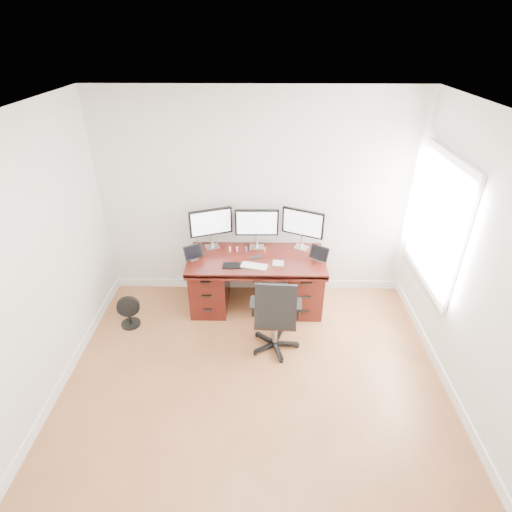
{
  "coord_description": "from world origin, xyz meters",
  "views": [
    {
      "loc": [
        0.07,
        -2.47,
        3.27
      ],
      "look_at": [
        0.0,
        1.5,
        0.95
      ],
      "focal_mm": 28.0,
      "sensor_mm": 36.0,
      "label": 1
    }
  ],
  "objects_px": {
    "monitor_center": "(257,224)",
    "keyboard": "(254,266)",
    "office_chair": "(275,327)",
    "floor_fan": "(129,312)",
    "desk": "(256,280)"
  },
  "relations": [
    {
      "from": "monitor_center",
      "to": "keyboard",
      "type": "distance_m",
      "value": 0.58
    },
    {
      "from": "office_chair",
      "to": "floor_fan",
      "type": "distance_m",
      "value": 1.84
    },
    {
      "from": "office_chair",
      "to": "floor_fan",
      "type": "height_order",
      "value": "office_chair"
    },
    {
      "from": "keyboard",
      "to": "monitor_center",
      "type": "bearing_deg",
      "value": 100.38
    },
    {
      "from": "office_chair",
      "to": "keyboard",
      "type": "xyz_separation_m",
      "value": [
        -0.25,
        0.6,
        0.43
      ]
    },
    {
      "from": "office_chair",
      "to": "monitor_center",
      "type": "height_order",
      "value": "monitor_center"
    },
    {
      "from": "floor_fan",
      "to": "keyboard",
      "type": "relative_size",
      "value": 1.3
    },
    {
      "from": "office_chair",
      "to": "monitor_center",
      "type": "distance_m",
      "value": 1.34
    },
    {
      "from": "desk",
      "to": "keyboard",
      "type": "distance_m",
      "value": 0.43
    },
    {
      "from": "floor_fan",
      "to": "monitor_center",
      "type": "bearing_deg",
      "value": 8.16
    },
    {
      "from": "floor_fan",
      "to": "monitor_center",
      "type": "xyz_separation_m",
      "value": [
        1.57,
        0.68,
        0.89
      ]
    },
    {
      "from": "monitor_center",
      "to": "floor_fan",
      "type": "bearing_deg",
      "value": -157.61
    },
    {
      "from": "desk",
      "to": "monitor_center",
      "type": "bearing_deg",
      "value": 89.99
    },
    {
      "from": "desk",
      "to": "monitor_center",
      "type": "xyz_separation_m",
      "value": [
        0.0,
        0.24,
        0.68
      ]
    },
    {
      "from": "office_chair",
      "to": "keyboard",
      "type": "distance_m",
      "value": 0.78
    }
  ]
}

